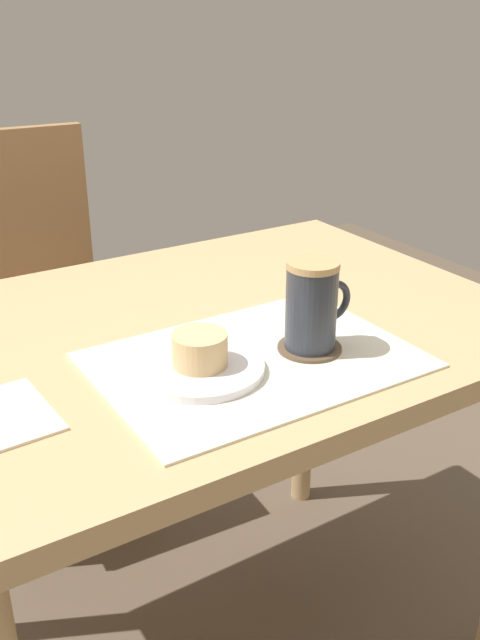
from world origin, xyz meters
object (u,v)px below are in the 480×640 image
object	(u,v)px
pastry_plate	(200,368)
pastry	(200,349)
wooden_chair	(32,317)
coffee_mug	(313,305)
dining_table	(210,373)

from	to	relation	value
pastry_plate	pastry	xyz separation A→B (m)	(0.00, 0.00, 0.03)
wooden_chair	pastry	distance (m)	0.90
pastry	coffee_mug	bearing A→B (deg)	-7.78
wooden_chair	pastry_plate	xyz separation A→B (m)	(0.00, -0.86, 0.25)
wooden_chair	pastry	bearing A→B (deg)	93.68
pastry_plate	coffee_mug	bearing A→B (deg)	-7.78
dining_table	coffee_mug	bearing A→B (deg)	-67.09
pastry	dining_table	bearing A→B (deg)	56.56
pastry	coffee_mug	world-z (taller)	coffee_mug
pastry_plate	coffee_mug	world-z (taller)	coffee_mug
wooden_chair	coffee_mug	bearing A→B (deg)	104.77
dining_table	wooden_chair	world-z (taller)	wooden_chair
dining_table	coffee_mug	size ratio (longest dim) A/B	7.56
dining_table	wooden_chair	size ratio (longest dim) A/B	1.07
dining_table	pastry_plate	world-z (taller)	pastry_plate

